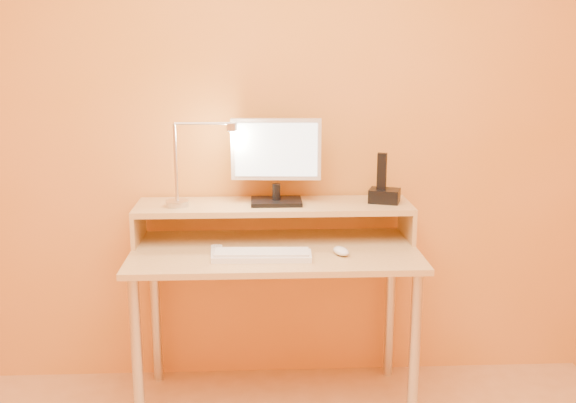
{
  "coord_description": "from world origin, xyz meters",
  "views": [
    {
      "loc": [
        -0.07,
        -1.51,
        1.56
      ],
      "look_at": [
        0.05,
        1.13,
        0.94
      ],
      "focal_mm": 41.77,
      "sensor_mm": 36.0,
      "label": 1
    }
  ],
  "objects_px": {
    "lamp_base": "(177,203)",
    "phone_dock": "(384,196)",
    "monitor_panel": "(276,149)",
    "remote_control": "(217,253)",
    "keyboard": "(262,256)",
    "mouse": "(341,251)"
  },
  "relations": [
    {
      "from": "monitor_panel",
      "to": "remote_control",
      "type": "xyz_separation_m",
      "value": [
        -0.25,
        -0.24,
        -0.39
      ]
    },
    {
      "from": "phone_dock",
      "to": "remote_control",
      "type": "bearing_deg",
      "value": -143.78
    },
    {
      "from": "lamp_base",
      "to": "phone_dock",
      "type": "xyz_separation_m",
      "value": [
        0.9,
        0.03,
        0.02
      ]
    },
    {
      "from": "phone_dock",
      "to": "mouse",
      "type": "bearing_deg",
      "value": -113.03
    },
    {
      "from": "lamp_base",
      "to": "phone_dock",
      "type": "distance_m",
      "value": 0.9
    },
    {
      "from": "keyboard",
      "to": "remote_control",
      "type": "xyz_separation_m",
      "value": [
        -0.18,
        0.05,
        -0.0
      ]
    },
    {
      "from": "remote_control",
      "to": "lamp_base",
      "type": "bearing_deg",
      "value": 128.37
    },
    {
      "from": "lamp_base",
      "to": "keyboard",
      "type": "height_order",
      "value": "lamp_base"
    },
    {
      "from": "lamp_base",
      "to": "remote_control",
      "type": "bearing_deg",
      "value": -48.46
    },
    {
      "from": "monitor_panel",
      "to": "remote_control",
      "type": "height_order",
      "value": "monitor_panel"
    },
    {
      "from": "lamp_base",
      "to": "keyboard",
      "type": "bearing_deg",
      "value": -34.76
    },
    {
      "from": "keyboard",
      "to": "monitor_panel",
      "type": "bearing_deg",
      "value": 78.98
    },
    {
      "from": "phone_dock",
      "to": "keyboard",
      "type": "xyz_separation_m",
      "value": [
        -0.54,
        -0.28,
        -0.18
      ]
    },
    {
      "from": "mouse",
      "to": "phone_dock",
      "type": "bearing_deg",
      "value": 29.62
    },
    {
      "from": "phone_dock",
      "to": "monitor_panel",
      "type": "bearing_deg",
      "value": -162.46
    },
    {
      "from": "monitor_panel",
      "to": "remote_control",
      "type": "bearing_deg",
      "value": -132.82
    },
    {
      "from": "lamp_base",
      "to": "remote_control",
      "type": "relative_size",
      "value": 0.58
    },
    {
      "from": "lamp_base",
      "to": "phone_dock",
      "type": "bearing_deg",
      "value": 1.91
    },
    {
      "from": "phone_dock",
      "to": "keyboard",
      "type": "bearing_deg",
      "value": -134.01
    },
    {
      "from": "monitor_panel",
      "to": "phone_dock",
      "type": "relative_size",
      "value": 2.98
    },
    {
      "from": "mouse",
      "to": "remote_control",
      "type": "height_order",
      "value": "mouse"
    },
    {
      "from": "lamp_base",
      "to": "remote_control",
      "type": "distance_m",
      "value": 0.31
    }
  ]
}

